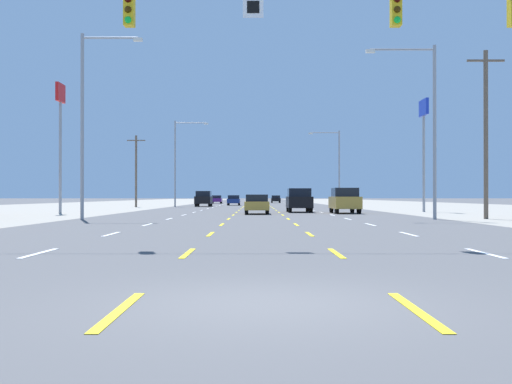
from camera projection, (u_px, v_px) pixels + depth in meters
The scene contains 21 objects.
ground_plane at pixel (259, 208), 74.02m from camera, with size 572.00×572.00×0.00m, color #4C4C4F.
lot_apron_left at pixel (46, 208), 74.10m from camera, with size 28.00×440.00×0.01m, color gray.
lot_apron_right at pixel (473, 208), 73.94m from camera, with size 28.00×440.00×0.01m, color gray.
lane_markings at pixel (259, 204), 112.52m from camera, with size 10.64×227.60×0.01m.
signal_span_wire at pixel (280, 74), 18.68m from camera, with size 26.21×0.53×8.74m.
sedan_center_turn_nearest at pixel (259, 204), 47.77m from camera, with size 1.80×4.50×1.46m.
suv_far_right_near at pixel (347, 200), 49.78m from camera, with size 1.98×4.90×1.98m.
suv_inner_right_mid at pixel (301, 200), 53.18m from camera, with size 1.98×4.90×1.98m.
sedan_center_turn_midfar at pixel (260, 202), 66.86m from camera, with size 1.80×4.50×1.46m.
suv_far_left_far at pixel (206, 199), 81.56m from camera, with size 1.98×4.90×1.98m.
sedan_inner_left_farther at pixel (236, 200), 92.08m from camera, with size 1.80×4.50×1.46m.
sedan_far_left_farthest at pixel (219, 199), 113.71m from camera, with size 1.80×4.50×1.46m.
sedan_inner_right_distant_a at pixel (278, 199), 124.89m from camera, with size 1.80×4.50×1.46m.
pole_sign_left_row_1 at pixel (63, 119), 49.45m from camera, with size 0.24×1.83×10.07m.
pole_sign_right_row_1 at pixel (426, 127), 54.04m from camera, with size 0.24×2.36×9.53m.
streetlight_left_row_0 at pixel (90, 114), 36.77m from camera, with size 3.56×0.26×10.72m.
streetlight_right_row_0 at pixel (430, 119), 36.70m from camera, with size 4.07×0.26×10.05m.
streetlight_left_row_1 at pixel (180, 157), 78.87m from camera, with size 4.21×0.26×10.65m.
streetlight_right_row_1 at pixel (338, 163), 78.81m from camera, with size 3.90×0.26×9.44m.
utility_pole_right_row_0 at pixel (488, 131), 37.41m from camera, with size 2.20×0.26×9.91m.
utility_pole_left_row_1 at pixel (138, 170), 77.20m from camera, with size 2.20×0.26×8.68m.
Camera 1 is at (-0.14, -8.03, 1.35)m, focal length 44.83 mm.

